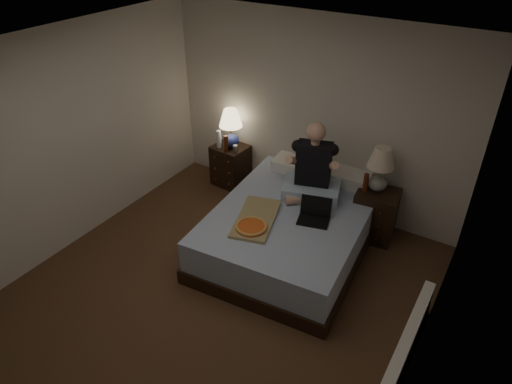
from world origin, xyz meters
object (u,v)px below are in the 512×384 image
Objects in this scene: pizza_box at (251,227)px; beer_bottle_right at (366,183)px; lamp_left at (231,129)px; lamp_right at (380,170)px; person at (313,162)px; radiator at (403,354)px; bed at (291,229)px; water_bottle at (219,139)px; nightstand_right at (375,214)px; beer_bottle_left at (226,143)px; laptop at (314,212)px; soda_can at (235,149)px; nightstand_left at (231,165)px.

beer_bottle_right is at bearing 41.68° from pizza_box.
lamp_right is (2.13, -0.07, 0.03)m from lamp_left.
person reaches higher than radiator.
radiator is at bearing -62.40° from lamp_right.
lamp_left is at bearing 114.64° from pizza_box.
water_bottle is at bearing 149.12° from bed.
water_bottle is (-2.27, -0.03, -0.18)m from lamp_right.
nightstand_right is 2.20m from beer_bottle_left.
lamp_left is 0.35× the size of radiator.
beer_bottle_left is at bearing 140.65° from laptop.
lamp_right reaches higher than soda_can.
radiator is (3.19, -1.73, -0.52)m from water_bottle.
water_bottle is 1.09× the size of beer_bottle_left.
bed is at bearing -26.02° from water_bottle.
water_bottle is 0.15m from beer_bottle_left.
lamp_right is at bearing 49.59° from laptop.
pizza_box is (-0.79, -1.26, -0.16)m from beer_bottle_right.
lamp_left reaches higher than water_bottle.
pizza_box reaches higher than bed.
person reaches higher than soda_can.
lamp_right is at bearing 1.90° from beer_bottle_left.
laptop is 0.21× the size of radiator.
lamp_left is 2.13m from lamp_right.
laptop is (-0.45, -0.82, 0.35)m from nightstand_right.
soda_can is (-2.00, -0.03, -0.26)m from lamp_right.
bed is at bearing -130.20° from beer_bottle_right.
nightstand_left is (-1.45, 0.86, 0.03)m from bed.
beer_bottle_left is 0.30× the size of pizza_box.
laptop is at bearing -24.50° from beer_bottle_left.
soda_can is 1.44m from person.
nightstand_left is at bearing 180.00° from lamp_left.
laptop is at bearing -23.83° from water_bottle.
beer_bottle_right is at bearing 54.11° from laptop.
lamp_right reaches higher than radiator.
beer_bottle_right is (1.89, -0.06, 0.09)m from soda_can.
water_bottle is (-0.14, -0.10, -0.16)m from lamp_left.
lamp_left is 0.60× the size of person.
water_bottle is at bearing -180.00° from soda_can.
nightstand_right is 0.60m from lamp_right.
nightstand_right is 1.94m from radiator.
bed is 3.46× the size of nightstand_right.
bed is 1.68m from nightstand_left.
lamp_right is 2.43× the size of beer_bottle_left.
nightstand_right is 2.52× the size of water_bottle.
lamp_right is (-0.04, 0.04, 0.59)m from nightstand_right.
beer_bottle_right is (0.59, 0.70, 0.47)m from bed.
lamp_left is at bearing 5.37° from nightstand_left.
person is at bearing -12.15° from nightstand_left.
water_bottle reaches higher than laptop.
nightstand_right is 2.73× the size of beer_bottle_left.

